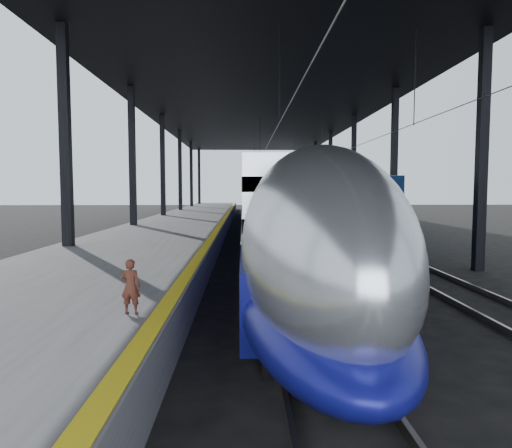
{
  "coord_description": "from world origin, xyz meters",
  "views": [
    {
      "loc": [
        0.69,
        -11.94,
        3.07
      ],
      "look_at": [
        1.07,
        2.23,
        2.0
      ],
      "focal_mm": 32.0,
      "sensor_mm": 36.0,
      "label": 1
    }
  ],
  "objects": [
    {
      "name": "ground",
      "position": [
        0.0,
        0.0,
        0.0
      ],
      "size": [
        160.0,
        160.0,
        0.0
      ],
      "primitive_type": "plane",
      "color": "black",
      "rests_on": "ground"
    },
    {
      "name": "platform",
      "position": [
        -3.5,
        20.0,
        0.5
      ],
      "size": [
        6.0,
        80.0,
        1.0
      ],
      "primitive_type": "cube",
      "color": "#4C4C4F",
      "rests_on": "ground"
    },
    {
      "name": "yellow_strip",
      "position": [
        -0.7,
        20.0,
        1.0
      ],
      "size": [
        0.3,
        80.0,
        0.01
      ],
      "primitive_type": "cube",
      "color": "yellow",
      "rests_on": "platform"
    },
    {
      "name": "rails",
      "position": [
        4.5,
        20.0,
        0.08
      ],
      "size": [
        6.52,
        80.0,
        0.16
      ],
      "color": "slate",
      "rests_on": "ground"
    },
    {
      "name": "canopy",
      "position": [
        1.9,
        20.0,
        9.12
      ],
      "size": [
        18.0,
        75.0,
        9.47
      ],
      "color": "black",
      "rests_on": "ground"
    },
    {
      "name": "tgv_train",
      "position": [
        2.0,
        23.94,
        1.87
      ],
      "size": [
        2.79,
        65.2,
        4.0
      ],
      "color": "silver",
      "rests_on": "ground"
    },
    {
      "name": "second_train",
      "position": [
        7.0,
        36.92,
        1.9
      ],
      "size": [
        2.72,
        56.05,
        3.75
      ],
      "color": "navy",
      "rests_on": "ground"
    },
    {
      "name": "child",
      "position": [
        -1.2,
        -4.41,
        1.46
      ],
      "size": [
        0.36,
        0.26,
        0.93
      ],
      "primitive_type": "imported",
      "rotation": [
        0.0,
        0.0,
        3.04
      ],
      "color": "#4F251A",
      "rests_on": "platform"
    }
  ]
}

